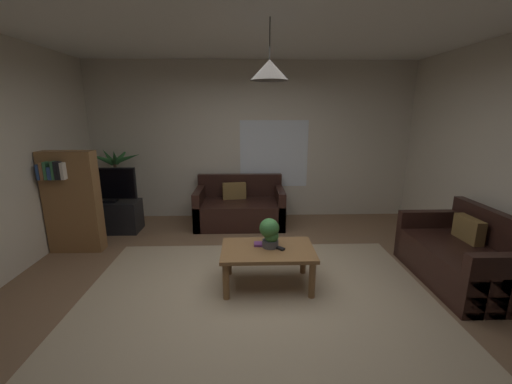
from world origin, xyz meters
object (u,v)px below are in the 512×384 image
object	(u,v)px
book_on_table_0	(260,244)
tv_stand	(112,216)
couch_under_window	(240,209)
couch_right_side	(464,259)
potted_plant_on_table	(270,232)
bookshelf_corner	(72,201)
pendant_lamp	(269,70)
potted_palm_corner	(118,190)
remote_on_table_0	(278,248)
tv	(107,185)
coffee_table	(268,254)

from	to	relation	value
book_on_table_0	tv_stand	bearing A→B (deg)	144.47
couch_under_window	couch_right_side	world-z (taller)	same
potted_plant_on_table	bookshelf_corner	size ratio (longest dim) A/B	0.24
pendant_lamp	potted_plant_on_table	bearing A→B (deg)	58.37
couch_right_side	potted_plant_on_table	size ratio (longest dim) A/B	4.34
couch_under_window	potted_palm_corner	world-z (taller)	potted_palm_corner
tv_stand	remote_on_table_0	bearing A→B (deg)	-34.87
tv_stand	pendant_lamp	world-z (taller)	pendant_lamp
couch_right_side	remote_on_table_0	size ratio (longest dim) A/B	8.94
couch_right_side	remote_on_table_0	distance (m)	2.13
couch_under_window	tv_stand	distance (m)	2.09
potted_plant_on_table	pendant_lamp	xyz separation A→B (m)	(-0.03, -0.04, 1.67)
remote_on_table_0	tv_stand	xyz separation A→B (m)	(-2.53, 1.76, -0.21)
potted_plant_on_table	pendant_lamp	world-z (taller)	pendant_lamp
pendant_lamp	tv_stand	bearing A→B (deg)	144.04
tv	bookshelf_corner	distance (m)	0.74
couch_under_window	tv	xyz separation A→B (m)	(-2.07, -0.29, 0.51)
couch_right_side	potted_plant_on_table	world-z (taller)	couch_right_side
remote_on_table_0	pendant_lamp	distance (m)	1.84
couch_under_window	pendant_lamp	distance (m)	2.87
couch_right_side	book_on_table_0	distance (m)	2.33
remote_on_table_0	tv	size ratio (longest dim) A/B	0.18
bookshelf_corner	tv	bearing A→B (deg)	75.39
couch_right_side	tv_stand	size ratio (longest dim) A/B	1.59
coffee_table	potted_plant_on_table	size ratio (longest dim) A/B	3.08
potted_palm_corner	book_on_table_0	bearing A→B (deg)	-42.08
couch_right_side	tv_stand	bearing A→B (deg)	-110.40
couch_right_side	potted_palm_corner	distance (m)	5.21
couch_under_window	pendant_lamp	bearing A→B (deg)	-80.29
remote_on_table_0	potted_plant_on_table	bearing A→B (deg)	-74.81
coffee_table	remote_on_table_0	distance (m)	0.14
coffee_table	remote_on_table_0	world-z (taller)	remote_on_table_0
couch_under_window	tv_stand	size ratio (longest dim) A/B	1.65
couch_under_window	coffee_table	size ratio (longest dim) A/B	1.46
remote_on_table_0	bookshelf_corner	size ratio (longest dim) A/B	0.11
couch_under_window	potted_plant_on_table	size ratio (longest dim) A/B	4.50
book_on_table_0	remote_on_table_0	distance (m)	0.22
book_on_table_0	bookshelf_corner	xyz separation A→B (m)	(-2.52, 0.93, 0.26)
remote_on_table_0	bookshelf_corner	bearing A→B (deg)	-65.96
potted_plant_on_table	tv	distance (m)	2.98
couch_under_window	bookshelf_corner	xyz separation A→B (m)	(-2.26, -1.00, 0.45)
bookshelf_corner	potted_plant_on_table	bearing A→B (deg)	-20.44
pendant_lamp	potted_palm_corner	bearing A→B (deg)	137.77
coffee_table	potted_plant_on_table	distance (m)	0.25
potted_palm_corner	bookshelf_corner	world-z (taller)	bookshelf_corner
couch_right_side	book_on_table_0	world-z (taller)	couch_right_side
couch_under_window	potted_palm_corner	distance (m)	2.16
coffee_table	tv_stand	bearing A→B (deg)	144.04
potted_palm_corner	tv_stand	bearing A→B (deg)	-84.01
couch_right_side	potted_palm_corner	xyz separation A→B (m)	(-4.71, 2.22, 0.30)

